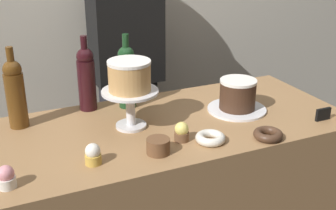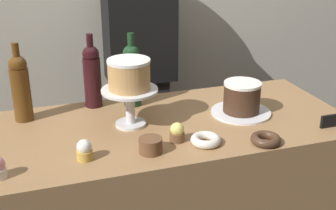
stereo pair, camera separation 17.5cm
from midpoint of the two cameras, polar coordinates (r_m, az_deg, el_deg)
The scene contains 14 objects.
cake_stand_pedestal at distance 1.73m, azimuth -2.07°, elevation 0.48°, with size 0.22×0.22×0.16m.
white_layer_cake at distance 1.69m, azimuth -2.12°, elevation 3.94°, with size 0.17×0.17×0.12m.
silver_serving_platter at distance 1.91m, azimuth 12.03°, elevation -0.98°, with size 0.25×0.25×0.01m.
chocolate_round_cake at distance 1.89m, azimuth 12.20°, elevation 0.98°, with size 0.16×0.16×0.13m.
wine_bottle_amber at distance 1.83m, azimuth -16.02°, elevation 2.24°, with size 0.08×0.08×0.33m.
wine_bottle_dark_red at distance 1.92m, azimuth -7.26°, elevation 3.85°, with size 0.08×0.08×0.33m.
wine_bottle_green at distance 1.92m, azimuth -2.10°, elevation 3.99°, with size 0.08×0.08×0.33m.
cupcake_vanilla at distance 1.52m, azimuth -7.53°, elevation -5.92°, with size 0.06×0.06×0.07m.
cupcake_lemon at distance 1.63m, azimuth 4.28°, elevation -3.65°, with size 0.06×0.06×0.07m.
donut_sugar at distance 1.63m, azimuth 8.00°, elevation -4.58°, with size 0.11×0.11×0.03m.
donut_chocolate at distance 1.68m, azimuth 15.51°, elevation -4.38°, with size 0.11×0.11×0.03m.
cookie_stack at distance 1.55m, azimuth 0.97°, elevation -5.33°, with size 0.08×0.08×0.05m.
price_sign_chalkboard at distance 1.88m, azimuth 22.66°, elevation -2.01°, with size 0.07×0.01×0.05m.
barista_figure at distance 2.42m, azimuth -1.50°, elevation 3.19°, with size 0.36×0.22×1.60m.
Camera 2 is at (-0.50, -1.54, 1.64)m, focal length 47.04 mm.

